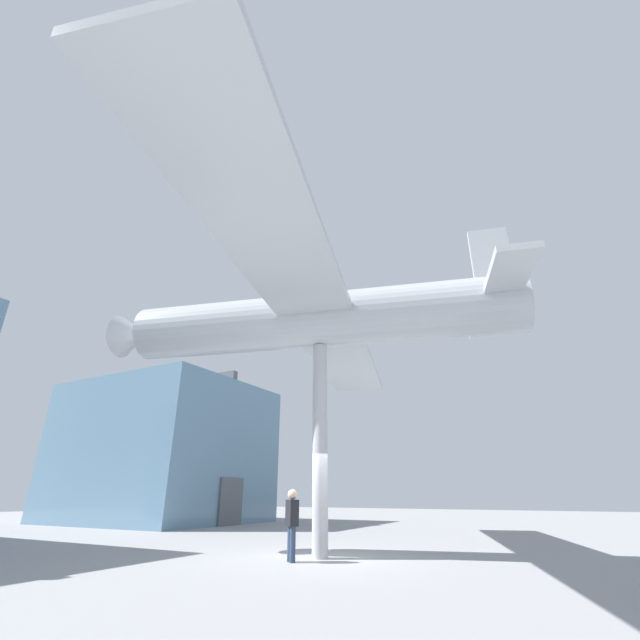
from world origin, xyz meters
TOP-DOWN VIEW (x-y plane):
  - ground_plane at (0.00, 0.00)m, footprint 80.00×80.00m
  - glass_pavilion_right at (8.44, 15.10)m, footprint 8.86×10.60m
  - support_pylon_central at (0.00, 0.00)m, footprint 0.42×0.42m
  - suspended_airplane at (-0.04, 0.13)m, footprint 18.48×13.34m
  - visitor_person at (-0.88, 0.31)m, footprint 0.42×0.45m

SIDE VIEW (x-z plane):
  - ground_plane at x=0.00m, z-range 0.00..0.00m
  - visitor_person at x=-0.88m, z-range 0.11..1.72m
  - support_pylon_central at x=0.00m, z-range 0.00..5.60m
  - glass_pavilion_right at x=8.44m, z-range -0.29..7.91m
  - suspended_airplane at x=-0.04m, z-range 4.80..8.12m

